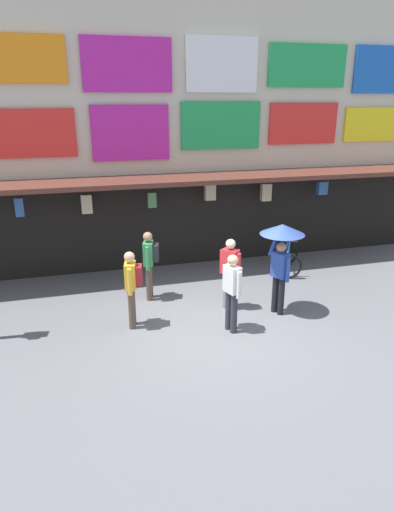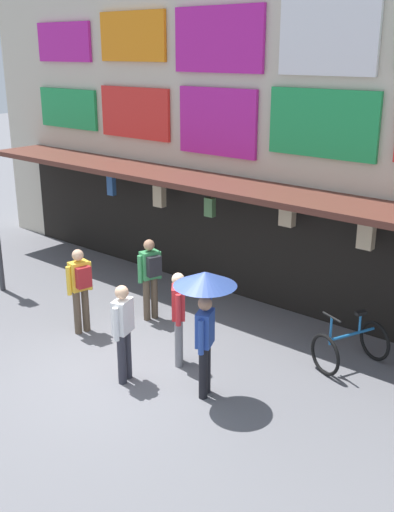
{
  "view_description": "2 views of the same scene",
  "coord_description": "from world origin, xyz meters",
  "px_view_note": "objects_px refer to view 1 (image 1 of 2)",
  "views": [
    {
      "loc": [
        -2.68,
        -8.02,
        4.6
      ],
      "look_at": [
        -0.23,
        1.04,
        1.27
      ],
      "focal_mm": 31.29,
      "sensor_mm": 36.0,
      "label": 1
    },
    {
      "loc": [
        6.76,
        -6.17,
        5.19
      ],
      "look_at": [
        -0.05,
        1.89,
        1.58
      ],
      "focal_mm": 42.48,
      "sensor_mm": 36.0,
      "label": 2
    }
  ],
  "objects_px": {
    "bicycle_parked": "(287,258)",
    "pedestrian_in_green": "(230,270)",
    "pedestrian_in_red": "(150,260)",
    "pedestrian_with_umbrella": "(282,244)",
    "pedestrian_in_yellow": "(132,284)",
    "pedestrian_in_white": "(232,289)"
  },
  "relations": [
    {
      "from": "pedestrian_with_umbrella",
      "to": "bicycle_parked",
      "type": "bearing_deg",
      "value": 59.99
    },
    {
      "from": "pedestrian_in_red",
      "to": "pedestrian_with_umbrella",
      "type": "bearing_deg",
      "value": -29.73
    },
    {
      "from": "pedestrian_in_white",
      "to": "pedestrian_in_yellow",
      "type": "relative_size",
      "value": 1.0
    },
    {
      "from": "bicycle_parked",
      "to": "pedestrian_with_umbrella",
      "type": "bearing_deg",
      "value": -120.01
    },
    {
      "from": "pedestrian_in_white",
      "to": "pedestrian_in_red",
      "type": "distance_m",
      "value": 2.42
    },
    {
      "from": "bicycle_parked",
      "to": "pedestrian_in_yellow",
      "type": "relative_size",
      "value": 0.8
    },
    {
      "from": "pedestrian_in_red",
      "to": "pedestrian_in_yellow",
      "type": "bearing_deg",
      "value": -114.3
    },
    {
      "from": "pedestrian_in_green",
      "to": "pedestrian_with_umbrella",
      "type": "bearing_deg",
      "value": -26.61
    },
    {
      "from": "pedestrian_with_umbrella",
      "to": "pedestrian_in_white",
      "type": "bearing_deg",
      "value": -158.64
    },
    {
      "from": "bicycle_parked",
      "to": "pedestrian_in_yellow",
      "type": "distance_m",
      "value": 5.04
    },
    {
      "from": "pedestrian_in_white",
      "to": "pedestrian_in_green",
      "type": "bearing_deg",
      "value": 73.07
    },
    {
      "from": "pedestrian_in_white",
      "to": "pedestrian_with_umbrella",
      "type": "bearing_deg",
      "value": 21.36
    },
    {
      "from": "bicycle_parked",
      "to": "pedestrian_in_white",
      "type": "distance_m",
      "value": 3.87
    },
    {
      "from": "pedestrian_in_yellow",
      "to": "pedestrian_in_red",
      "type": "height_order",
      "value": "same"
    },
    {
      "from": "bicycle_parked",
      "to": "pedestrian_in_green",
      "type": "relative_size",
      "value": 0.8
    },
    {
      "from": "pedestrian_in_red",
      "to": "pedestrian_in_green",
      "type": "bearing_deg",
      "value": -31.5
    },
    {
      "from": "pedestrian_in_white",
      "to": "pedestrian_in_green",
      "type": "distance_m",
      "value": 1.04
    },
    {
      "from": "pedestrian_with_umbrella",
      "to": "pedestrian_in_yellow",
      "type": "height_order",
      "value": "pedestrian_with_umbrella"
    },
    {
      "from": "pedestrian_with_umbrella",
      "to": "pedestrian_in_yellow",
      "type": "distance_m",
      "value": 3.29
    },
    {
      "from": "bicycle_parked",
      "to": "pedestrian_in_white",
      "type": "bearing_deg",
      "value": -133.0
    },
    {
      "from": "bicycle_parked",
      "to": "pedestrian_in_green",
      "type": "xyz_separation_m",
      "value": [
        -2.31,
        -1.81,
        0.55
      ]
    },
    {
      "from": "pedestrian_with_umbrella",
      "to": "pedestrian_in_green",
      "type": "relative_size",
      "value": 1.24
    }
  ]
}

